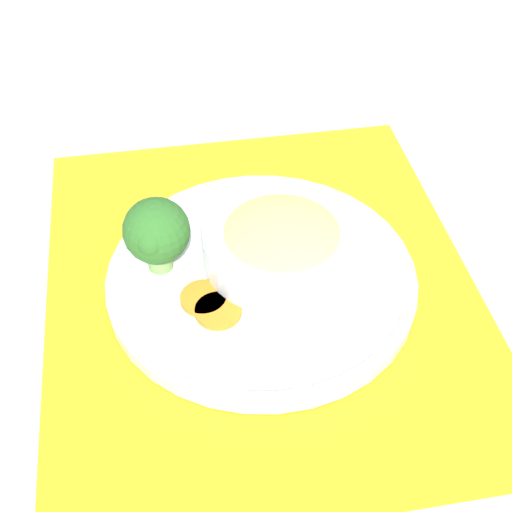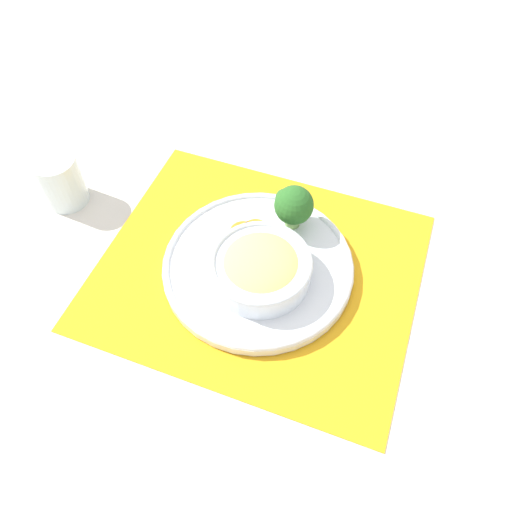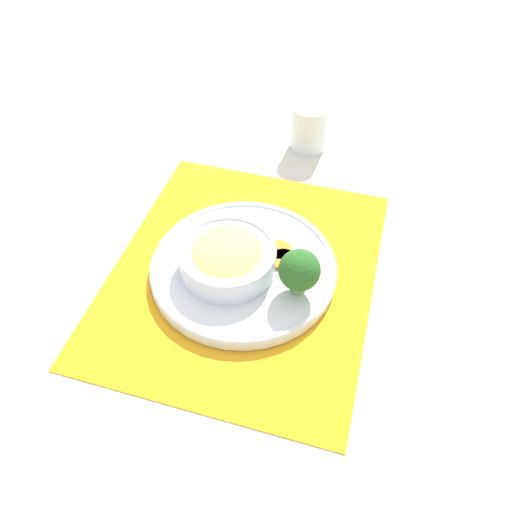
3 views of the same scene
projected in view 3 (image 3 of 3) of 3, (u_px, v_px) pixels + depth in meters
name	position (u px, v px, depth m)	size (l,w,h in m)	color
ground_plane	(243.00, 273.00, 0.84)	(4.00, 4.00, 0.00)	beige
placemat	(243.00, 272.00, 0.83)	(0.55, 0.48, 0.00)	orange
plate	(243.00, 267.00, 0.82)	(0.31, 0.31, 0.02)	silver
bowl	(227.00, 257.00, 0.80)	(0.16, 0.16, 0.05)	silver
broccoli_floret	(300.00, 270.00, 0.75)	(0.07, 0.07, 0.08)	#759E51
carrot_slice_near	(283.00, 260.00, 0.82)	(0.04, 0.04, 0.01)	orange
carrot_slice_middle	(279.00, 250.00, 0.84)	(0.04, 0.04, 0.01)	orange
water_glass	(309.00, 129.00, 1.04)	(0.08, 0.08, 0.10)	silver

